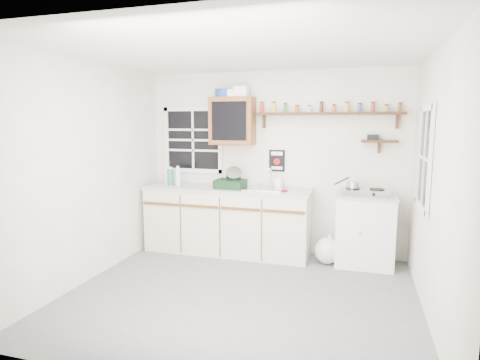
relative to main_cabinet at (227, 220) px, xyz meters
name	(u,v)px	position (x,y,z in m)	size (l,w,h in m)	color
room	(241,178)	(0.58, -1.30, 0.79)	(3.64, 3.24, 2.54)	#58585B
main_cabinet	(227,220)	(0.00, 0.00, 0.00)	(2.31, 0.63, 0.92)	beige
right_cabinet	(365,230)	(1.83, 0.03, -0.01)	(0.73, 0.57, 0.91)	silver
sink	(265,188)	(0.54, 0.01, 0.47)	(0.52, 0.44, 0.29)	#B2B2B7
upper_cabinet	(232,121)	(0.03, 0.14, 1.36)	(0.60, 0.32, 0.65)	brown
upper_cabinet_clutter	(230,93)	(0.01, 0.14, 1.75)	(0.46, 0.24, 0.14)	#173499
spice_shelf	(327,113)	(1.30, 0.21, 1.47)	(1.91, 0.18, 0.35)	black
secondary_shelf	(377,141)	(1.94, 0.22, 1.12)	(0.45, 0.16, 0.24)	black
warning_sign	(277,161)	(0.63, 0.29, 0.82)	(0.22, 0.02, 0.30)	black
window_back	(193,140)	(-0.62, 0.29, 1.09)	(0.93, 0.03, 0.98)	black
window_right	(425,158)	(2.37, -0.75, 0.99)	(0.03, 0.78, 1.08)	black
water_bottles	(171,176)	(-0.83, -0.01, 0.58)	(0.28, 0.15, 0.28)	silver
dish_rack	(231,181)	(0.08, -0.05, 0.55)	(0.41, 0.31, 0.30)	black
soap_bottle	(279,180)	(0.68, 0.21, 0.55)	(0.09, 0.09, 0.19)	silver
rag	(281,191)	(0.78, -0.09, 0.47)	(0.13, 0.11, 0.02)	maroon
hotplate	(365,192)	(1.81, 0.01, 0.49)	(0.61, 0.38, 0.08)	#B2B2B7
saucepan	(352,185)	(1.66, 0.01, 0.57)	(0.32, 0.25, 0.15)	#B2B2B7
trash_bag	(327,250)	(1.39, -0.09, -0.28)	(0.37, 0.33, 0.42)	silver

